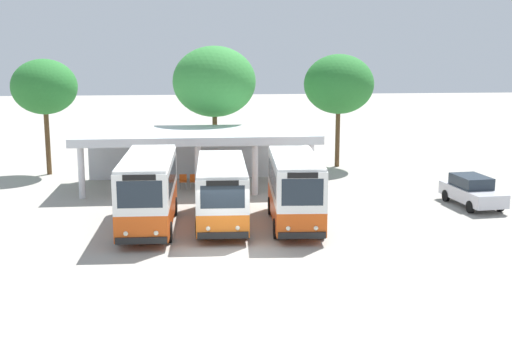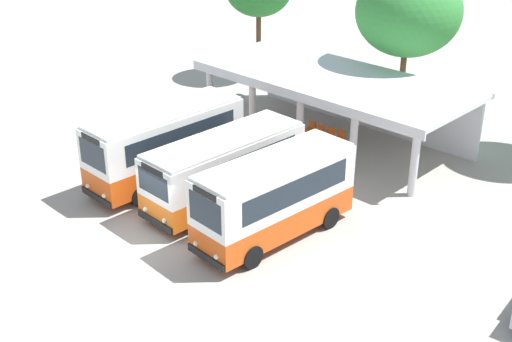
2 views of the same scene
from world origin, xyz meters
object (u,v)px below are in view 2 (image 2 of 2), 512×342
object	(u,v)px
city_bus_middle_cream	(275,195)
waiting_chair_fourth_seat	(340,137)
city_bus_second_in_row	(225,167)
waiting_chair_end_by_column	(311,128)
waiting_chair_second_from_end	(320,131)
city_bus_nearest_orange	(166,143)
waiting_chair_middle_seat	(330,134)

from	to	relation	value
city_bus_middle_cream	waiting_chair_fourth_seat	size ratio (longest dim) A/B	8.13
city_bus_second_in_row	waiting_chair_end_by_column	size ratio (longest dim) A/B	8.79
city_bus_middle_cream	waiting_chair_end_by_column	bearing A→B (deg)	121.71
waiting_chair_end_by_column	waiting_chair_second_from_end	size ratio (longest dim) A/B	1.00
city_bus_second_in_row	waiting_chair_end_by_column	distance (m)	8.36
waiting_chair_end_by_column	waiting_chair_second_from_end	bearing A→B (deg)	-3.58
city_bus_middle_cream	waiting_chair_second_from_end	size ratio (longest dim) A/B	8.13
city_bus_nearest_orange	city_bus_second_in_row	world-z (taller)	city_bus_nearest_orange
waiting_chair_second_from_end	waiting_chair_middle_seat	world-z (taller)	same
city_bus_nearest_orange	city_bus_second_in_row	xyz separation A→B (m)	(3.41, 0.38, -0.20)
city_bus_second_in_row	city_bus_nearest_orange	bearing A→B (deg)	-173.60
city_bus_second_in_row	waiting_chair_end_by_column	world-z (taller)	city_bus_second_in_row
city_bus_nearest_orange	city_bus_second_in_row	bearing A→B (deg)	6.40
city_bus_middle_cream	waiting_chair_end_by_column	world-z (taller)	city_bus_middle_cream
waiting_chair_second_from_end	city_bus_second_in_row	bearing A→B (deg)	-80.57
waiting_chair_second_from_end	waiting_chair_middle_seat	xyz separation A→B (m)	(0.62, 0.05, 0.00)
waiting_chair_fourth_seat	waiting_chair_middle_seat	bearing A→B (deg)	-173.79
city_bus_nearest_orange	waiting_chair_middle_seat	distance (m)	8.97
waiting_chair_middle_seat	waiting_chair_fourth_seat	bearing A→B (deg)	6.21
city_bus_nearest_orange	waiting_chair_second_from_end	bearing A→B (deg)	76.08
city_bus_second_in_row	waiting_chair_fourth_seat	xyz separation A→B (m)	(-0.09, 8.13, -1.15)
city_bus_second_in_row	waiting_chair_middle_seat	bearing A→B (deg)	95.06
city_bus_second_in_row	city_bus_middle_cream	size ratio (longest dim) A/B	1.08
waiting_chair_middle_seat	city_bus_second_in_row	bearing A→B (deg)	-84.94
city_bus_nearest_orange	waiting_chair_second_from_end	distance (m)	8.75
city_bus_nearest_orange	city_bus_middle_cream	size ratio (longest dim) A/B	1.09
city_bus_second_in_row	waiting_chair_end_by_column	bearing A→B (deg)	103.61
city_bus_middle_cream	waiting_chair_middle_seat	xyz separation A→B (m)	(-4.12, 8.69, -1.31)
city_bus_second_in_row	waiting_chair_second_from_end	xyz separation A→B (m)	(-1.33, 8.01, -1.15)
city_bus_second_in_row	waiting_chair_middle_seat	xyz separation A→B (m)	(-0.71, 8.06, -1.15)
waiting_chair_middle_seat	waiting_chair_fourth_seat	xyz separation A→B (m)	(0.62, 0.07, 0.00)
city_bus_middle_cream	waiting_chair_middle_seat	distance (m)	9.71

